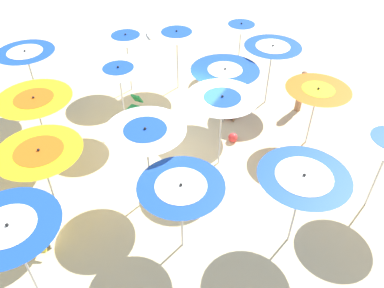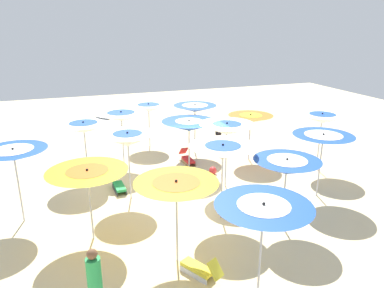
{
  "view_description": "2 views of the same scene",
  "coord_description": "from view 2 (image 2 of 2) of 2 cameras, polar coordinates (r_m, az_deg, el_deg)",
  "views": [
    {
      "loc": [
        8.52,
        4.68,
        8.26
      ],
      "look_at": [
        0.75,
        0.74,
        1.02
      ],
      "focal_mm": 36.1,
      "sensor_mm": 36.0,
      "label": 1
    },
    {
      "loc": [
        11.74,
        -4.1,
        5.9
      ],
      "look_at": [
        -1.57,
        0.59,
        1.24
      ],
      "focal_mm": 34.07,
      "sensor_mm": 36.0,
      "label": 2
    }
  ],
  "objects": [
    {
      "name": "ground",
      "position": [
        13.77,
        -0.14,
        -7.19
      ],
      "size": [
        40.95,
        40.95,
        0.04
      ],
      "primitive_type": "cube",
      "color": "beige"
    },
    {
      "name": "beach_umbrella_0",
      "position": [
        7.7,
        11.08,
        -10.47
      ],
      "size": [
        2.03,
        2.03,
        2.48
      ],
      "color": "#B2B2B7",
      "rests_on": "ground"
    },
    {
      "name": "beach_umbrella_1",
      "position": [
        10.99,
        14.59,
        -3.47
      ],
      "size": [
        1.97,
        1.97,
        2.22
      ],
      "color": "#B2B2B7",
      "rests_on": "ground"
    },
    {
      "name": "beach_umbrella_2",
      "position": [
        13.33,
        19.81,
        0.7
      ],
      "size": [
        2.09,
        2.09,
        2.35
      ],
      "color": "#B2B2B7",
      "rests_on": "ground"
    },
    {
      "name": "beach_umbrella_3",
      "position": [
        15.86,
        19.68,
        3.79
      ],
      "size": [
        1.93,
        1.93,
        2.47
      ],
      "color": "#B2B2B7",
      "rests_on": "ground"
    },
    {
      "name": "beach_umbrella_4",
      "position": [
        8.99,
        -2.47,
        -6.88
      ],
      "size": [
        2.1,
        2.1,
        2.31
      ],
      "color": "#B2B2B7",
      "rests_on": "ground"
    },
    {
      "name": "beach_umbrella_5",
      "position": [
        11.01,
        4.84,
        -1.16
      ],
      "size": [
        2.07,
        2.07,
        2.5
      ],
      "color": "#B2B2B7",
      "rests_on": "ground"
    },
    {
      "name": "beach_umbrella_6",
      "position": [
        13.36,
        5.47,
        2.37
      ],
      "size": [
        2.05,
        2.05,
        2.52
      ],
      "color": "#B2B2B7",
      "rests_on": "ground"
    },
    {
      "name": "beach_umbrella_7",
      "position": [
        16.37,
        9.14,
        3.95
      ],
      "size": [
        1.98,
        1.98,
        2.14
      ],
      "color": "#B2B2B7",
      "rests_on": "ground"
    },
    {
      "name": "beach_umbrella_8",
      "position": [
        10.39,
        -16.02,
        -4.85
      ],
      "size": [
        2.23,
        2.23,
        2.17
      ],
      "color": "#B2B2B7",
      "rests_on": "ground"
    },
    {
      "name": "beach_umbrella_9",
      "position": [
        12.49,
        -10.02,
        0.71
      ],
      "size": [
        1.9,
        1.9,
        2.47
      ],
      "color": "#B2B2B7",
      "rests_on": "ground"
    },
    {
      "name": "beach_umbrella_10",
      "position": [
        14.99,
        -0.47,
        2.87
      ],
      "size": [
        2.26,
        2.26,
        2.19
      ],
      "color": "#B2B2B7",
      "rests_on": "ground"
    },
    {
      "name": "beach_umbrella_11",
      "position": [
        17.02,
        0.47,
        5.6
      ],
      "size": [
        2.01,
        2.01,
        2.38
      ],
      "color": "#B2B2B7",
      "rests_on": "ground"
    },
    {
      "name": "beach_umbrella_12",
      "position": [
        12.02,
        -26.15,
        -1.53
      ],
      "size": [
        1.97,
        1.97,
        2.44
      ],
      "color": "#B2B2B7",
      "rests_on": "ground"
    },
    {
      "name": "beach_umbrella_13",
      "position": [
        14.58,
        -16.6,
        2.48
      ],
      "size": [
        2.07,
        2.07,
        2.38
      ],
      "color": "#B2B2B7",
      "rests_on": "ground"
    },
    {
      "name": "beach_umbrella_14",
      "position": [
        15.65,
        -11.02,
        4.25
      ],
      "size": [
        2.2,
        2.2,
        2.44
      ],
      "color": "#B2B2B7",
      "rests_on": "ground"
    },
    {
      "name": "beach_umbrella_15",
      "position": [
        18.18,
        -6.82,
        5.65
      ],
      "size": [
        1.9,
        1.9,
        2.2
      ],
      "color": "#B2B2B7",
      "rests_on": "ground"
    },
    {
      "name": "lounger_0",
      "position": [
        16.21,
        -0.72,
        -2.3
      ],
      "size": [
        1.23,
        0.41,
        0.61
      ],
      "rotation": [
        0.0,
        0.0,
        6.34
      ],
      "color": "olive",
      "rests_on": "ground"
    },
    {
      "name": "lounger_1",
      "position": [
        13.89,
        -11.39,
        -6.28
      ],
      "size": [
        1.16,
        0.43,
        0.67
      ],
      "rotation": [
        0.0,
        0.0,
        6.34
      ],
      "color": "#333338",
      "rests_on": "ground"
    },
    {
      "name": "lounger_2",
      "position": [
        9.42,
        1.26,
        -18.93
      ],
      "size": [
        1.17,
        0.85,
        0.62
      ],
      "rotation": [
        0.0,
        0.0,
        3.65
      ],
      "color": "silver",
      "rests_on": "ground"
    },
    {
      "name": "beachgoer_0",
      "position": [
        8.14,
        -14.94,
        -20.4
      ],
      "size": [
        0.3,
        0.3,
        1.71
      ],
      "rotation": [
        0.0,
        0.0,
        1.61
      ],
      "color": "brown",
      "rests_on": "ground"
    },
    {
      "name": "beachgoer_1",
      "position": [
        17.86,
        4.15,
        1.76
      ],
      "size": [
        0.3,
        0.3,
        1.62
      ],
      "rotation": [
        0.0,
        0.0,
        5.06
      ],
      "color": "#A3704C",
      "rests_on": "ground"
    },
    {
      "name": "beach_ball",
      "position": [
        15.09,
        3.28,
        -4.14
      ],
      "size": [
        0.31,
        0.31,
        0.31
      ],
      "primitive_type": "sphere",
      "color": "red",
      "rests_on": "ground"
    }
  ]
}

